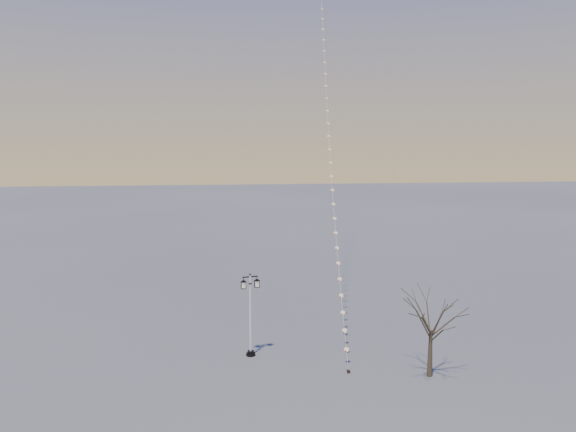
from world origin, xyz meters
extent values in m
plane|color=#535454|center=(0.00, 0.00, 0.00)|extent=(300.00, 300.00, 0.00)
cylinder|color=black|center=(-3.06, 2.93, 0.07)|extent=(0.51, 0.51, 0.15)
cylinder|color=black|center=(-3.06, 2.93, 0.21)|extent=(0.37, 0.37, 0.13)
cylinder|color=white|center=(-3.06, 2.93, 2.43)|extent=(0.12, 0.12, 4.32)
cylinder|color=black|center=(-3.06, 2.93, 4.09)|extent=(0.18, 0.18, 0.06)
cube|color=black|center=(-3.06, 2.93, 4.45)|extent=(0.86, 0.26, 0.06)
sphere|color=black|center=(-3.06, 2.93, 4.56)|extent=(0.13, 0.13, 0.13)
pyramid|color=black|center=(-3.44, 2.84, 4.32)|extent=(0.40, 0.40, 0.13)
cube|color=beige|center=(-3.44, 2.84, 4.03)|extent=(0.24, 0.24, 0.31)
cube|color=black|center=(-3.44, 2.84, 3.86)|extent=(0.28, 0.28, 0.04)
pyramid|color=black|center=(-2.69, 3.03, 4.32)|extent=(0.40, 0.40, 0.13)
cube|color=beige|center=(-2.69, 3.03, 4.03)|extent=(0.24, 0.24, 0.31)
cube|color=black|center=(-2.69, 3.03, 3.86)|extent=(0.28, 0.28, 0.04)
cone|color=#382E1F|center=(5.63, -1.22, 1.20)|extent=(0.28, 0.28, 2.39)
cylinder|color=black|center=(1.69, -0.22, 0.09)|extent=(0.17, 0.17, 0.17)
cylinder|color=black|center=(1.69, -0.22, 0.11)|extent=(0.03, 0.03, 0.21)
cone|color=#EE4526|center=(4.44, 17.52, 14.51)|extent=(0.07, 0.07, 0.24)
cylinder|color=white|center=(1.69, -0.22, 0.51)|extent=(0.01, 0.01, 0.68)
camera|label=1|loc=(-5.38, -27.64, 11.46)|focal=35.81mm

